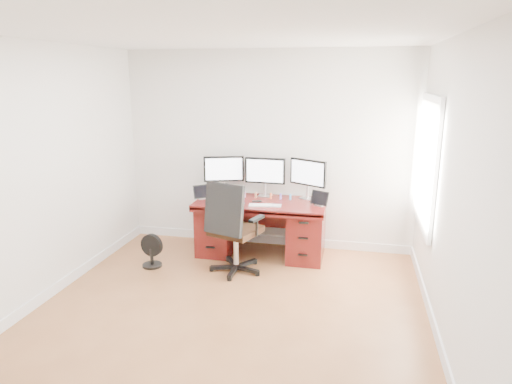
% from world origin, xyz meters
% --- Properties ---
extents(ground, '(4.50, 4.50, 0.00)m').
position_xyz_m(ground, '(0.00, 0.00, 0.00)').
color(ground, '#905D37').
rests_on(ground, ground).
extents(back_wall, '(4.00, 0.10, 2.70)m').
position_xyz_m(back_wall, '(0.00, 2.25, 1.35)').
color(back_wall, silver).
rests_on(back_wall, ground).
extents(right_wall, '(0.10, 4.50, 2.70)m').
position_xyz_m(right_wall, '(2.00, 0.11, 1.35)').
color(right_wall, silver).
rests_on(right_wall, ground).
extents(desk, '(1.70, 0.80, 0.75)m').
position_xyz_m(desk, '(0.00, 1.83, 0.40)').
color(desk, '#501110').
rests_on(desk, ground).
extents(office_chair, '(0.78, 0.78, 1.16)m').
position_xyz_m(office_chair, '(-0.21, 1.18, 0.38)').
color(office_chair, black).
rests_on(office_chair, ground).
extents(floor_fan, '(0.29, 0.25, 0.42)m').
position_xyz_m(floor_fan, '(-1.27, 1.12, 0.20)').
color(floor_fan, black).
rests_on(floor_fan, ground).
extents(monitor_left, '(0.53, 0.21, 0.53)m').
position_xyz_m(monitor_left, '(-0.58, 2.07, 1.09)').
color(monitor_left, silver).
rests_on(monitor_left, desk).
extents(monitor_center, '(0.55, 0.15, 0.53)m').
position_xyz_m(monitor_center, '(-0.00, 2.07, 1.09)').
color(monitor_center, silver).
rests_on(monitor_center, desk).
extents(monitor_right, '(0.50, 0.29, 0.53)m').
position_xyz_m(monitor_right, '(0.58, 2.07, 1.09)').
color(monitor_right, silver).
rests_on(monitor_right, desk).
extents(tablet_left, '(0.23, 0.20, 0.19)m').
position_xyz_m(tablet_left, '(-0.79, 1.75, 0.84)').
color(tablet_left, silver).
rests_on(tablet_left, desk).
extents(tablet_right, '(0.24, 0.17, 0.19)m').
position_xyz_m(tablet_right, '(0.77, 1.75, 0.84)').
color(tablet_right, silver).
rests_on(tablet_right, desk).
extents(keyboard, '(0.30, 0.16, 0.01)m').
position_xyz_m(keyboard, '(0.04, 1.59, 0.76)').
color(keyboard, silver).
rests_on(keyboard, desk).
extents(trackpad, '(0.14, 0.14, 0.01)m').
position_xyz_m(trackpad, '(0.23, 1.62, 0.76)').
color(trackpad, silver).
rests_on(trackpad, desk).
extents(drawing_tablet, '(0.24, 0.16, 0.01)m').
position_xyz_m(drawing_tablet, '(-0.30, 1.58, 0.76)').
color(drawing_tablet, black).
rests_on(drawing_tablet, desk).
extents(phone, '(0.13, 0.08, 0.01)m').
position_xyz_m(phone, '(-0.05, 1.77, 0.76)').
color(phone, black).
rests_on(phone, desk).
extents(figurine_yellow, '(0.03, 0.03, 0.08)m').
position_xyz_m(figurine_yellow, '(-0.39, 1.95, 0.80)').
color(figurine_yellow, tan).
rests_on(figurine_yellow, desk).
extents(figurine_pink, '(0.03, 0.03, 0.08)m').
position_xyz_m(figurine_pink, '(-0.26, 1.95, 0.80)').
color(figurine_pink, pink).
rests_on(figurine_pink, desk).
extents(figurine_brown, '(0.03, 0.03, 0.08)m').
position_xyz_m(figurine_brown, '(-0.10, 1.95, 0.80)').
color(figurine_brown, '#916243').
rests_on(figurine_brown, desk).
extents(figurine_orange, '(0.03, 0.03, 0.08)m').
position_xyz_m(figurine_orange, '(0.10, 1.95, 0.80)').
color(figurine_orange, orange).
rests_on(figurine_orange, desk).
extents(figurine_purple, '(0.03, 0.03, 0.08)m').
position_xyz_m(figurine_purple, '(0.24, 1.95, 0.80)').
color(figurine_purple, '#8366DC').
rests_on(figurine_purple, desk).
extents(figurine_blue, '(0.03, 0.03, 0.08)m').
position_xyz_m(figurine_blue, '(0.37, 1.95, 0.80)').
color(figurine_blue, '#4692D6').
rests_on(figurine_blue, desk).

